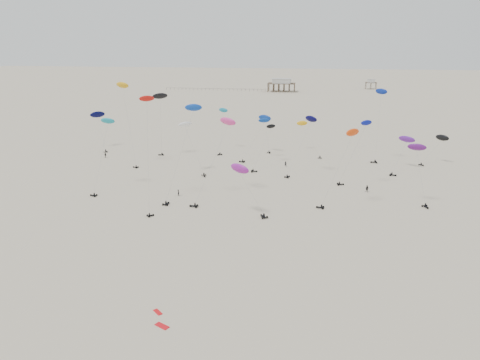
% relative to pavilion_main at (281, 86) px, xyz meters
% --- Properties ---
extents(ground_plane, '(900.00, 900.00, 0.00)m').
position_rel_pavilion_main_xyz_m(ground_plane, '(10.00, -150.00, -4.22)').
color(ground_plane, beige).
extents(pavilion_main, '(21.00, 13.00, 9.80)m').
position_rel_pavilion_main_xyz_m(pavilion_main, '(0.00, 0.00, 0.00)').
color(pavilion_main, brown).
rests_on(pavilion_main, ground).
extents(pavilion_small, '(9.00, 7.00, 8.00)m').
position_rel_pavilion_main_xyz_m(pavilion_small, '(70.00, 30.00, -0.74)').
color(pavilion_small, brown).
rests_on(pavilion_small, ground).
extents(pier_fence, '(80.20, 0.20, 1.50)m').
position_rel_pavilion_main_xyz_m(pier_fence, '(-52.00, -0.00, -3.45)').
color(pier_fence, black).
rests_on(pier_fence, ground).
extents(rig_0, '(10.12, 8.79, 15.98)m').
position_rel_pavilion_main_xyz_m(rig_0, '(-9.99, -232.96, 7.01)').
color(rig_0, black).
rests_on(rig_0, ground).
extents(rig_1, '(8.31, 11.10, 24.00)m').
position_rel_pavilion_main_xyz_m(rig_1, '(-4.44, -256.62, 11.65)').
color(rig_1, black).
rests_on(rig_1, ground).
extents(rig_2, '(4.47, 12.35, 19.69)m').
position_rel_pavilion_main_xyz_m(rig_2, '(-27.95, -251.41, 9.60)').
color(rig_2, black).
rests_on(rig_2, ground).
extents(rig_3, '(4.13, 14.31, 17.20)m').
position_rel_pavilion_main_xyz_m(rig_3, '(-6.12, -202.00, 6.08)').
color(rig_3, black).
rests_on(rig_3, ground).
extents(rig_4, '(6.12, 6.06, 15.07)m').
position_rel_pavilion_main_xyz_m(rig_4, '(51.74, -252.12, 6.28)').
color(rig_4, black).
rests_on(rig_4, ground).
extents(rig_5, '(7.39, 16.38, 27.68)m').
position_rel_pavilion_main_xyz_m(rig_5, '(-12.50, -260.50, 14.40)').
color(rig_5, black).
rests_on(rig_5, ground).
extents(rig_6, '(9.75, 8.17, 10.66)m').
position_rel_pavilion_main_xyz_m(rig_6, '(66.24, -210.02, 2.61)').
color(rig_6, black).
rests_on(rig_6, ground).
extents(rig_7, '(8.85, 4.51, 18.00)m').
position_rel_pavilion_main_xyz_m(rig_7, '(38.13, -238.08, 6.76)').
color(rig_7, black).
rests_on(rig_7, ground).
extents(rig_8, '(9.83, 5.68, 12.27)m').
position_rel_pavilion_main_xyz_m(rig_8, '(11.51, -265.84, 4.76)').
color(rig_8, black).
rests_on(rig_8, ground).
extents(rig_9, '(9.27, 10.29, 15.16)m').
position_rel_pavilion_main_xyz_m(rig_9, '(7.97, -213.61, 4.56)').
color(rig_9, black).
rests_on(rig_9, ground).
extents(rig_10, '(9.71, 17.26, 22.60)m').
position_rel_pavilion_main_xyz_m(rig_10, '(3.77, -251.61, 11.19)').
color(rig_10, black).
rests_on(rig_10, ground).
extents(rig_11, '(6.40, 15.88, 17.59)m').
position_rel_pavilion_main_xyz_m(rig_11, '(11.09, -222.69, 2.44)').
color(rig_11, black).
rests_on(rig_11, ground).
extents(rig_12, '(4.30, 8.04, 23.52)m').
position_rel_pavilion_main_xyz_m(rig_12, '(47.08, -209.48, 11.34)').
color(rig_12, black).
rests_on(rig_12, ground).
extents(rig_13, '(5.79, 5.18, 21.61)m').
position_rel_pavilion_main_xyz_m(rig_13, '(-25.33, -212.88, 13.50)').
color(rig_13, black).
rests_on(rig_13, ground).
extents(rig_14, '(9.11, 14.34, 13.93)m').
position_rel_pavilion_main_xyz_m(rig_14, '(54.28, -218.61, 3.43)').
color(rig_14, black).
rests_on(rig_14, ground).
extents(rig_15, '(9.94, 12.50, 14.91)m').
position_rel_pavilion_main_xyz_m(rig_15, '(-51.82, -205.23, 6.14)').
color(rig_15, black).
rests_on(rig_15, ground).
extents(rig_16, '(9.33, 10.98, 18.05)m').
position_rel_pavilion_main_xyz_m(rig_16, '(24.38, -228.48, 8.84)').
color(rig_16, black).
rests_on(rig_16, ground).
extents(rig_17, '(8.97, 9.16, 26.24)m').
position_rel_pavilion_main_xyz_m(rig_17, '(-32.55, -225.83, 17.71)').
color(rig_17, black).
rests_on(rig_17, ground).
extents(rig_18, '(5.55, 5.07, 13.42)m').
position_rel_pavilion_main_xyz_m(rig_18, '(9.50, -203.34, 6.57)').
color(rig_18, black).
rests_on(rig_18, ground).
extents(rig_19, '(9.58, 6.90, 18.94)m').
position_rel_pavilion_main_xyz_m(rig_19, '(33.78, -256.18, 9.02)').
color(rig_19, black).
rests_on(rig_19, ground).
extents(rig_20, '(9.54, 15.41, 17.03)m').
position_rel_pavilion_main_xyz_m(rig_20, '(23.93, -199.94, 2.95)').
color(rig_20, black).
rests_on(rig_20, ground).
extents(spectator_0, '(0.84, 0.89, 2.01)m').
position_rel_pavilion_main_xyz_m(spectator_0, '(-7.05, -255.55, -4.22)').
color(spectator_0, black).
rests_on(spectator_0, ground).
extents(spectator_1, '(1.22, 1.11, 2.16)m').
position_rel_pavilion_main_xyz_m(spectator_1, '(41.06, -244.72, -4.22)').
color(spectator_1, black).
rests_on(spectator_1, ground).
extents(spectator_2, '(1.20, 0.71, 1.96)m').
position_rel_pavilion_main_xyz_m(spectator_2, '(-43.14, -220.29, -4.22)').
color(spectator_2, black).
rests_on(spectator_2, ground).
extents(spectator_3, '(0.73, 0.51, 1.99)m').
position_rel_pavilion_main_xyz_m(spectator_3, '(18.16, -222.05, -4.22)').
color(spectator_3, black).
rests_on(spectator_3, ground).
extents(grounded_kite_a, '(2.37, 1.80, 0.08)m').
position_rel_pavilion_main_xyz_m(grounded_kite_a, '(6.83, -311.06, -4.22)').
color(grounded_kite_a, red).
rests_on(grounded_kite_a, ground).
extents(grounded_kite_b, '(1.78, 1.75, 0.07)m').
position_rel_pavilion_main_xyz_m(grounded_kite_b, '(5.10, -307.80, -4.22)').
color(grounded_kite_b, red).
rests_on(grounded_kite_b, ground).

